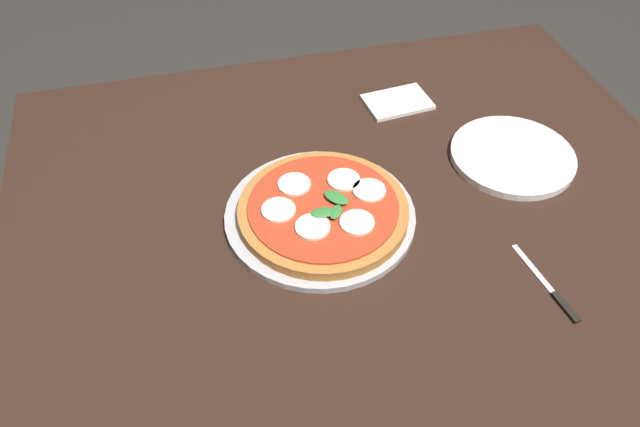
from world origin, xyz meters
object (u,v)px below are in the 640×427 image
(serving_tray, at_px, (320,215))
(knife, at_px, (553,292))
(dining_table, at_px, (358,244))
(plate_white, at_px, (512,156))
(pizza, at_px, (323,210))
(napkin, at_px, (397,102))

(serving_tray, distance_m, knife, 0.38)
(dining_table, relative_size, plate_white, 5.30)
(pizza, xyz_separation_m, napkin, (0.23, 0.28, -0.02))
(dining_table, relative_size, napkin, 9.27)
(serving_tray, bearing_deg, dining_table, 11.76)
(serving_tray, relative_size, plate_white, 1.40)
(dining_table, height_order, pizza, pizza)
(serving_tray, height_order, knife, serving_tray)
(plate_white, relative_size, napkin, 1.75)
(knife, bearing_deg, pizza, 141.73)
(dining_table, distance_m, plate_white, 0.33)
(pizza, relative_size, napkin, 2.17)
(pizza, relative_size, plate_white, 1.24)
(dining_table, bearing_deg, knife, -48.59)
(dining_table, relative_size, knife, 7.58)
(serving_tray, xyz_separation_m, pizza, (0.00, -0.01, 0.02))
(pizza, bearing_deg, dining_table, 16.38)
(knife, bearing_deg, serving_tray, 141.51)
(serving_tray, bearing_deg, napkin, 49.78)
(pizza, bearing_deg, knife, -38.27)
(plate_white, distance_m, knife, 0.31)
(pizza, relative_size, knife, 1.78)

